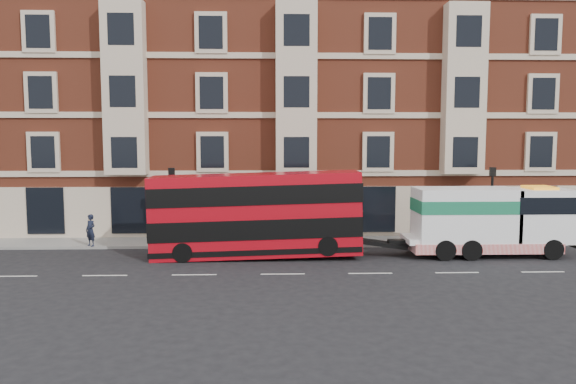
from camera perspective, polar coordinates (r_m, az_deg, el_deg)
name	(u,v)px	position (r m, az deg, el deg)	size (l,w,h in m)	color
ground	(283,274)	(25.71, -0.54, -8.34)	(120.00, 120.00, 0.00)	black
sidewalk	(280,242)	(33.02, -0.85, -5.07)	(90.00, 3.00, 0.15)	slate
victorian_terrace	(285,82)	(40.14, -0.35, 11.15)	(45.00, 12.00, 20.40)	brown
lamp_post_west	(172,201)	(31.80, -11.69, -0.86)	(0.35, 0.15, 4.35)	black
lamp_post_east	(492,199)	(33.78, 19.99, -0.71)	(0.35, 0.15, 4.35)	black
double_decker_bus	(256,213)	(28.85, -3.29, -2.18)	(10.68, 2.45, 4.32)	#A70914
tow_truck	(487,220)	(31.05, 19.58, -2.69)	(8.55, 2.53, 3.56)	white
pedestrian	(91,230)	(33.05, -19.42, -3.68)	(0.65, 0.43, 1.78)	black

